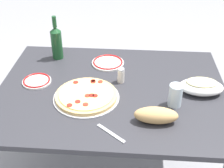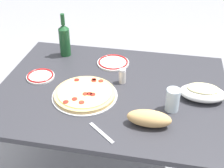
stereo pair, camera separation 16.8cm
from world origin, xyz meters
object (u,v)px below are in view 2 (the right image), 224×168
object	(u,v)px
wine_bottle	(65,39)
baked_pasta_dish	(202,92)
pepperoni_pizza	(85,94)
bread_loaf	(149,118)
water_glass	(173,100)
side_plate_near	(113,62)
spice_shaker	(122,76)
dining_table	(112,104)
side_plate_far	(40,76)

from	to	relation	value
wine_bottle	baked_pasta_dish	bearing A→B (deg)	158.94
pepperoni_pizza	bread_loaf	xyz separation A→B (m)	(-0.36, 0.17, 0.03)
wine_bottle	water_glass	size ratio (longest dim) A/B	2.36
baked_pasta_dish	side_plate_near	xyz separation A→B (m)	(0.53, -0.28, -0.03)
baked_pasta_dish	water_glass	bearing A→B (deg)	38.67
side_plate_near	spice_shaker	size ratio (longest dim) A/B	2.33
dining_table	side_plate_near	bearing A→B (deg)	-80.39
baked_pasta_dish	wine_bottle	xyz separation A→B (m)	(0.87, -0.33, 0.07)
pepperoni_pizza	baked_pasta_dish	size ratio (longest dim) A/B	1.48
pepperoni_pizza	side_plate_far	bearing A→B (deg)	-23.06
dining_table	wine_bottle	bearing A→B (deg)	-41.13
baked_pasta_dish	side_plate_far	world-z (taller)	baked_pasta_dish
dining_table	side_plate_far	distance (m)	0.45
side_plate_far	wine_bottle	bearing A→B (deg)	-101.04
bread_loaf	spice_shaker	distance (m)	0.39
spice_shaker	water_glass	bearing A→B (deg)	145.38
water_glass	bread_loaf	bearing A→B (deg)	53.99
spice_shaker	baked_pasta_dish	bearing A→B (deg)	170.37
baked_pasta_dish	dining_table	bearing A→B (deg)	-0.24
pepperoni_pizza	bread_loaf	distance (m)	0.40
bread_loaf	pepperoni_pizza	bearing A→B (deg)	-25.02
baked_pasta_dish	water_glass	world-z (taller)	water_glass
wine_bottle	side_plate_near	world-z (taller)	wine_bottle
baked_pasta_dish	spice_shaker	size ratio (longest dim) A/B	2.76
water_glass	side_plate_far	xyz separation A→B (m)	(0.77, -0.16, -0.05)
dining_table	pepperoni_pizza	xyz separation A→B (m)	(0.13, 0.10, 0.13)
bread_loaf	side_plate_near	bearing A→B (deg)	-62.98
baked_pasta_dish	side_plate_far	distance (m)	0.92
side_plate_near	spice_shaker	bearing A→B (deg)	114.54
wine_bottle	water_glass	bearing A→B (deg)	147.33
side_plate_near	dining_table	bearing A→B (deg)	99.61
dining_table	spice_shaker	distance (m)	0.18
bread_loaf	baked_pasta_dish	bearing A→B (deg)	-134.14
spice_shaker	side_plate_near	bearing A→B (deg)	-65.46
pepperoni_pizza	spice_shaker	size ratio (longest dim) A/B	4.07
dining_table	pepperoni_pizza	size ratio (longest dim) A/B	3.60
pepperoni_pizza	baked_pasta_dish	distance (m)	0.62
side_plate_far	bread_loaf	bearing A→B (deg)	155.87
baked_pasta_dish	pepperoni_pizza	bearing A→B (deg)	8.88
dining_table	baked_pasta_dish	world-z (taller)	baked_pasta_dish
spice_shaker	side_plate_far	bearing A→B (deg)	4.73
dining_table	wine_bottle	world-z (taller)	wine_bottle
pepperoni_pizza	baked_pasta_dish	bearing A→B (deg)	-171.12
dining_table	side_plate_near	distance (m)	0.30
dining_table	bread_loaf	bearing A→B (deg)	130.78
dining_table	bread_loaf	size ratio (longest dim) A/B	6.04
wine_bottle	bread_loaf	size ratio (longest dim) A/B	1.35
wine_bottle	spice_shaker	bearing A→B (deg)	148.70
dining_table	side_plate_near	world-z (taller)	side_plate_near
wine_bottle	side_plate_far	xyz separation A→B (m)	(0.06, 0.30, -0.10)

